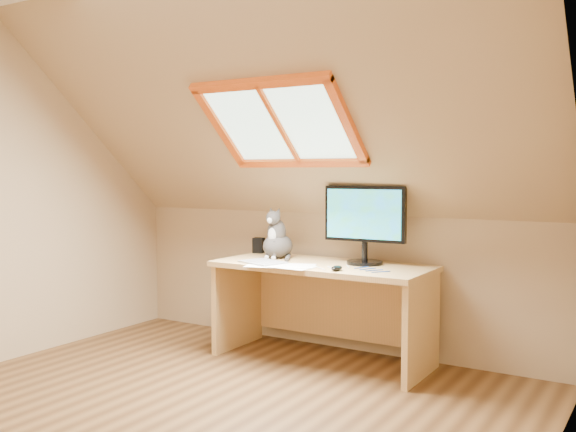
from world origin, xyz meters
The scene contains 10 objects.
ground centered at (0.00, 0.00, 0.00)m, with size 3.50×3.50×0.00m, color brown.
room_shell centered at (0.00, -0.09, 1.43)m, with size 3.52×3.52×2.41m.
desk centered at (0.13, 1.45, 0.47)m, with size 1.50×0.65×0.68m.
monitor centered at (0.39, 1.50, 0.99)m, with size 0.58×0.24×0.53m.
cat centered at (-0.28, 1.45, 0.82)m, with size 0.21×0.25×0.38m.
desk_speaker centered at (-0.57, 1.63, 0.74)m, with size 0.08×0.08×0.12m, color black.
graphics_tablet centered at (-0.23, 1.18, 0.69)m, with size 0.30×0.21×0.01m, color #B2B2B7.
mouse centered at (0.36, 1.14, 0.70)m, with size 0.06×0.11×0.03m, color black.
papers centered at (-0.05, 1.12, 0.69)m, with size 0.35×0.30×0.01m.
cables centered at (0.44, 1.26, 0.69)m, with size 0.51×0.26×0.01m.
Camera 1 is at (2.22, -2.47, 1.32)m, focal length 40.00 mm.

